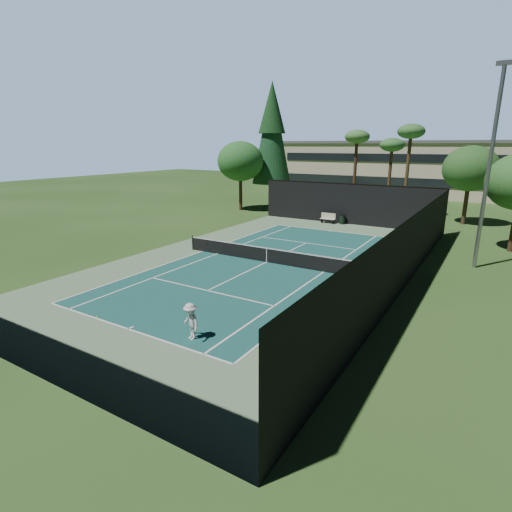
{
  "coord_description": "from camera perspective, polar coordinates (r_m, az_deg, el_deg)",
  "views": [
    {
      "loc": [
        12.81,
        -22.34,
        7.6
      ],
      "look_at": [
        1.0,
        -3.0,
        1.3
      ],
      "focal_mm": 28.0,
      "sensor_mm": 36.0,
      "label": 1
    }
  ],
  "objects": [
    {
      "name": "park_bench",
      "position": [
        41.03,
        10.24,
        5.39
      ],
      "size": [
        1.5,
        0.45,
        1.02
      ],
      "color": "beige",
      "rests_on": "ground"
    },
    {
      "name": "tennis_ball_d",
      "position": [
        33.26,
        0.43,
        2.38
      ],
      "size": [
        0.06,
        0.06,
        0.06
      ],
      "primitive_type": "sphere",
      "color": "#CFEB35",
      "rests_on": "ground"
    },
    {
      "name": "palm_c",
      "position": [
        46.2,
        21.25,
        15.78
      ],
      "size": [
        2.8,
        2.8,
        9.77
      ],
      "color": "#4D3821",
      "rests_on": "ground"
    },
    {
      "name": "tennis_ball_c",
      "position": [
        31.08,
        6.25,
        1.34
      ],
      "size": [
        0.06,
        0.06,
        0.06
      ],
      "primitive_type": "sphere",
      "color": "#C7E634",
      "rests_on": "ground"
    },
    {
      "name": "light_pole",
      "position": [
        28.38,
        30.38,
        11.16
      ],
      "size": [
        0.9,
        0.25,
        12.22
      ],
      "color": "gray",
      "rests_on": "ground"
    },
    {
      "name": "court_lines",
      "position": [
        26.85,
        1.52,
        -0.87
      ],
      "size": [
        11.07,
        23.87,
        0.01
      ],
      "color": "white",
      "rests_on": "ground"
    },
    {
      "name": "tennis_ball_b",
      "position": [
        30.61,
        -0.63,
        1.21
      ],
      "size": [
        0.06,
        0.06,
        0.06
      ],
      "primitive_type": "sphere",
      "color": "#C8D931",
      "rests_on": "ground"
    },
    {
      "name": "player",
      "position": [
        16.44,
        -9.3,
        -9.21
      ],
      "size": [
        1.14,
        0.91,
        1.55
      ],
      "primitive_type": "imported",
      "rotation": [
        0.0,
        0.0,
        -0.39
      ],
      "color": "silver",
      "rests_on": "ground"
    },
    {
      "name": "court_surface",
      "position": [
        26.85,
        1.52,
        -0.89
      ],
      "size": [
        10.97,
        23.77,
        0.01
      ],
      "primitive_type": "cube",
      "color": "#1A544E",
      "rests_on": "ground"
    },
    {
      "name": "trash_bin",
      "position": [
        40.8,
        12.23,
        5.13
      ],
      "size": [
        0.56,
        0.56,
        0.95
      ],
      "color": "black",
      "rests_on": "ground"
    },
    {
      "name": "palm_a",
      "position": [
        48.65,
        14.23,
        15.78
      ],
      "size": [
        2.8,
        2.8,
        9.32
      ],
      "color": "#402A1B",
      "rests_on": "ground"
    },
    {
      "name": "apron_slab",
      "position": [
        26.85,
        1.52,
        -0.9
      ],
      "size": [
        18.0,
        32.0,
        0.01
      ],
      "primitive_type": "cube",
      "color": "#64875E",
      "rests_on": "ground"
    },
    {
      "name": "tennis_ball_a",
      "position": [
        19.86,
        -21.78,
        -8.04
      ],
      "size": [
        0.06,
        0.06,
        0.06
      ],
      "primitive_type": "sphere",
      "color": "yellow",
      "rests_on": "ground"
    },
    {
      "name": "ground",
      "position": [
        26.85,
        1.52,
        -0.91
      ],
      "size": [
        160.0,
        160.0,
        0.0
      ],
      "primitive_type": "plane",
      "color": "#2B4F1D",
      "rests_on": "ground"
    },
    {
      "name": "pine_tree",
      "position": [
        50.85,
        2.29,
        17.72
      ],
      "size": [
        4.8,
        4.8,
        15.0
      ],
      "color": "#3F2A1B",
      "rests_on": "ground"
    },
    {
      "name": "decid_tree_c",
      "position": [
        48.47,
        -2.26,
        13.35
      ],
      "size": [
        5.44,
        5.44,
        8.09
      ],
      "color": "#48341F",
      "rests_on": "ground"
    },
    {
      "name": "palm_b",
      "position": [
        49.65,
        18.86,
        14.46
      ],
      "size": [
        2.8,
        2.8,
        8.42
      ],
      "color": "#48331F",
      "rests_on": "ground"
    },
    {
      "name": "fence",
      "position": [
        26.41,
        1.62,
        3.3
      ],
      "size": [
        18.04,
        32.05,
        4.03
      ],
      "color": "black",
      "rests_on": "ground"
    },
    {
      "name": "campus_building",
      "position": [
        69.59,
        21.23,
        11.72
      ],
      "size": [
        40.5,
        12.5,
        8.3
      ],
      "color": "beige",
      "rests_on": "ground"
    },
    {
      "name": "decid_tree_a",
      "position": [
        44.48,
        28.31,
        10.92
      ],
      "size": [
        5.12,
        5.12,
        7.62
      ],
      "color": "#49311F",
      "rests_on": "ground"
    },
    {
      "name": "tennis_net",
      "position": [
        26.7,
        1.52,
        0.24
      ],
      "size": [
        12.9,
        0.1,
        1.1
      ],
      "color": "black",
      "rests_on": "ground"
    }
  ]
}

